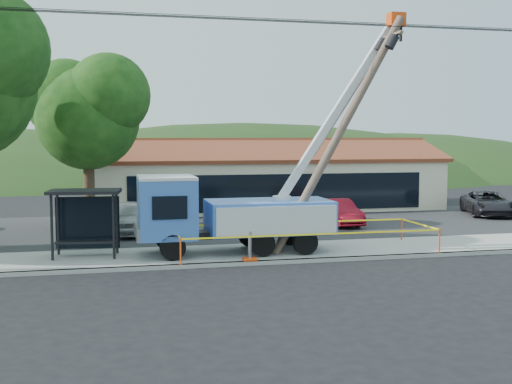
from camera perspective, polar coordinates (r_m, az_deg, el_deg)
The scene contains 16 objects.
ground at distance 22.25m, azimuth 3.06°, elevation -7.46°, with size 120.00×120.00×0.00m, color black.
curb at distance 24.22m, azimuth 1.68°, elevation -6.25°, with size 60.00×0.25×0.15m, color gray.
sidewalk at distance 26.03m, azimuth 0.61°, elevation -5.45°, with size 60.00×4.00×0.15m, color gray.
parking_lot at distance 33.76m, azimuth -2.59°, elevation -3.09°, with size 60.00×12.00×0.10m, color #28282B.
strip_mall at distance 42.17m, azimuth 0.78°, elevation 1.03°, with size 22.50×8.53×4.67m.
tree_lot at distance 33.92m, azimuth -14.76°, elevation 7.22°, with size 6.30×5.60×8.94m.
hill_west at distance 76.55m, azimuth -19.72°, elevation 1.11°, with size 78.40×56.00×28.00m, color #203B15.
hill_center at distance 77.70m, azimuth -1.08°, elevation 1.46°, with size 89.60×64.00×32.00m, color #203B15.
hill_east at distance 84.14m, azimuth 12.37°, elevation 1.62°, with size 72.80×52.00×26.00m, color #203B15.
utility_truck at distance 25.53m, azimuth -2.33°, elevation -1.67°, with size 10.94×4.16×9.64m.
leaning_pole at distance 25.96m, azimuth 7.91°, elevation 6.11°, with size 5.50×1.89×9.55m.
bus_shelter at distance 25.62m, azimuth -14.91°, elevation -1.32°, with size 2.84×1.92×2.59m.
caution_tape at distance 26.03m, azimuth 4.21°, elevation -3.66°, with size 10.34×3.42×0.99m.
car_silver at distance 31.62m, azimuth -11.39°, elevation -3.83°, with size 1.89×4.69×1.60m, color #A2A4A9.
car_red at distance 34.33m, azimuth 7.27°, elevation -3.07°, with size 1.44×4.14×1.36m, color maroon.
car_dark at distance 40.65m, azimuth 19.88°, elevation -2.08°, with size 2.37×5.14×1.43m, color black.
Camera 1 is at (-6.04, -20.88, 4.80)m, focal length 45.00 mm.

